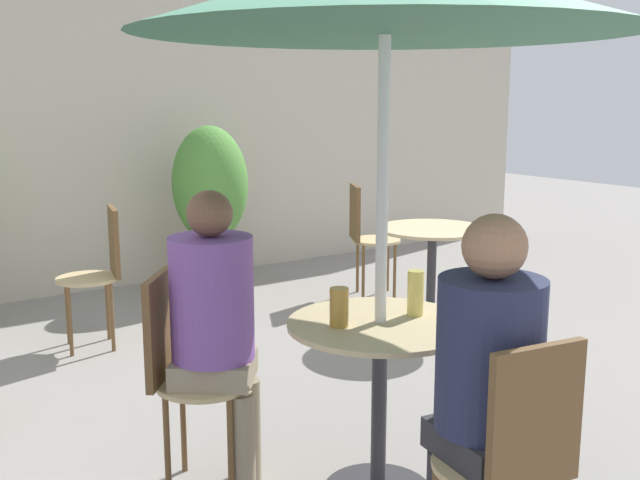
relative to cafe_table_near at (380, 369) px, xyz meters
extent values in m
cube|color=beige|center=(-0.11, 3.76, 0.99)|extent=(10.00, 0.06, 3.00)
cylinder|color=#2D2D33|center=(0.00, 0.00, -0.16)|extent=(0.06, 0.06, 0.67)
cylinder|color=#CCB284|center=(0.00, 0.00, 0.18)|extent=(0.71, 0.71, 0.02)
cylinder|color=#2D2D33|center=(1.57, 1.39, -0.51)|extent=(0.43, 0.43, 0.01)
cylinder|color=#2D2D33|center=(1.57, 1.39, -0.16)|extent=(0.06, 0.06, 0.67)
cylinder|color=#CCB284|center=(1.57, 1.39, 0.18)|extent=(0.71, 0.71, 0.02)
cylinder|color=tan|center=(-0.53, 0.43, -0.07)|extent=(0.38, 0.38, 0.02)
cylinder|color=brown|center=(-0.55, 0.60, -0.30)|extent=(0.02, 0.02, 0.43)
cylinder|color=brown|center=(-0.70, 0.41, -0.30)|extent=(0.02, 0.02, 0.43)
cylinder|color=brown|center=(-0.36, 0.44, -0.30)|extent=(0.02, 0.02, 0.43)
cylinder|color=brown|center=(-0.51, 0.25, -0.30)|extent=(0.02, 0.02, 0.43)
cube|color=brown|center=(-0.66, 0.53, 0.15)|extent=(0.22, 0.27, 0.42)
cylinder|color=tan|center=(-0.10, -0.67, -0.07)|extent=(0.38, 0.38, 0.02)
cube|color=brown|center=(-0.13, -0.84, 0.15)|extent=(0.32, 0.08, 0.42)
cylinder|color=tan|center=(-0.37, 2.37, -0.07)|extent=(0.38, 0.38, 0.02)
cylinder|color=brown|center=(-0.28, 2.22, -0.30)|extent=(0.02, 0.02, 0.43)
cylinder|color=brown|center=(-0.22, 2.46, -0.30)|extent=(0.02, 0.02, 0.43)
cylinder|color=brown|center=(-0.52, 2.27, -0.30)|extent=(0.02, 0.02, 0.43)
cylinder|color=brown|center=(-0.46, 2.51, -0.30)|extent=(0.02, 0.02, 0.43)
cube|color=brown|center=(-0.21, 2.33, 0.15)|extent=(0.10, 0.32, 0.42)
cylinder|color=tan|center=(1.85, 2.32, -0.07)|extent=(0.38, 0.38, 0.02)
cylinder|color=brown|center=(1.80, 2.48, -0.30)|extent=(0.02, 0.02, 0.43)
cylinder|color=brown|center=(1.69, 2.26, -0.30)|extent=(0.02, 0.02, 0.43)
cylinder|color=brown|center=(2.02, 2.37, -0.30)|extent=(0.02, 0.02, 0.43)
cylinder|color=brown|center=(1.91, 2.15, -0.30)|extent=(0.02, 0.02, 0.43)
cube|color=brown|center=(1.70, 2.39, 0.15)|extent=(0.17, 0.30, 0.42)
cylinder|color=gray|center=(-0.45, 0.27, -0.30)|extent=(0.10, 0.10, 0.43)
cylinder|color=gray|center=(-0.36, 0.38, -0.30)|extent=(0.10, 0.10, 0.43)
cube|color=gray|center=(-0.50, 0.40, -0.02)|extent=(0.41, 0.40, 0.10)
cylinder|color=#7A4C9E|center=(-0.50, 0.40, 0.27)|extent=(0.32, 0.32, 0.48)
sphere|color=brown|center=(-0.50, 0.40, 0.60)|extent=(0.18, 0.18, 0.18)
cube|color=#2D2D33|center=(-0.10, -0.63, -0.02)|extent=(0.32, 0.34, 0.10)
cylinder|color=#232847|center=(-0.10, -0.63, 0.27)|extent=(0.32, 0.32, 0.47)
sphere|color=#9E7051|center=(-0.10, -0.63, 0.60)|extent=(0.19, 0.19, 0.19)
cylinder|color=#B28433|center=(-0.16, 0.04, 0.26)|extent=(0.07, 0.07, 0.15)
cylinder|color=#DBC65B|center=(0.17, -0.01, 0.28)|extent=(0.06, 0.06, 0.18)
cylinder|color=#93664C|center=(0.86, 3.14, -0.31)|extent=(0.43, 0.43, 0.41)
ellipsoid|color=#4C8938|center=(0.86, 3.14, 0.35)|extent=(0.59, 0.59, 0.90)
cylinder|color=silver|center=(0.00, 0.00, 0.50)|extent=(0.04, 0.04, 2.03)
camera|label=1|loc=(-1.73, -2.10, 1.03)|focal=42.00mm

